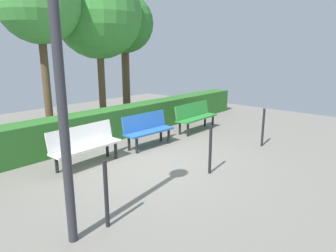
% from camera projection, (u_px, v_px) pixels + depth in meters
% --- Properties ---
extents(ground_plane, '(16.00, 16.00, 0.00)m').
position_uv_depth(ground_plane, '(147.00, 161.00, 6.94)').
color(ground_plane, gray).
extents(bench_green, '(1.65, 0.49, 0.86)m').
position_uv_depth(bench_green, '(195.00, 115.00, 9.43)').
color(bench_green, '#2D8C38').
rests_on(bench_green, ground_plane).
extents(bench_blue, '(1.44, 0.52, 0.86)m').
position_uv_depth(bench_blue, '(148.00, 128.00, 7.87)').
color(bench_blue, blue).
rests_on(bench_blue, ground_plane).
extents(bench_white, '(1.63, 0.51, 0.86)m').
position_uv_depth(bench_white, '(85.00, 144.00, 6.58)').
color(bench_white, white).
rests_on(bench_white, ground_plane).
extents(hedge_row, '(11.04, 0.67, 0.85)m').
position_uv_depth(hedge_row, '(119.00, 122.00, 8.82)').
color(hedge_row, '#2D6B28').
rests_on(hedge_row, ground_plane).
extents(tree_near, '(2.03, 2.03, 4.38)m').
position_uv_depth(tree_near, '(124.00, 25.00, 10.53)').
color(tree_near, brown).
rests_on(tree_near, ground_plane).
extents(tree_mid, '(2.69, 2.69, 4.86)m').
position_uv_depth(tree_mid, '(98.00, 15.00, 9.32)').
color(tree_mid, brown).
rests_on(tree_mid, ground_plane).
extents(tree_far, '(2.18, 2.18, 4.77)m').
position_uv_depth(tree_far, '(39.00, 2.00, 7.85)').
color(tree_far, brown).
rests_on(tree_far, ground_plane).
extents(railing_post_near, '(0.06, 0.06, 1.00)m').
position_uv_depth(railing_post_near, '(263.00, 127.00, 7.88)').
color(railing_post_near, black).
rests_on(railing_post_near, ground_plane).
extents(railing_post_mid, '(0.06, 0.06, 1.00)m').
position_uv_depth(railing_post_mid, '(210.00, 150.00, 6.10)').
color(railing_post_mid, black).
rests_on(railing_post_mid, ground_plane).
extents(railing_post_far, '(0.06, 0.06, 1.00)m').
position_uv_depth(railing_post_far, '(106.00, 194.00, 4.22)').
color(railing_post_far, black).
rests_on(railing_post_far, ground_plane).
extents(lamp_post, '(0.36, 0.36, 3.53)m').
position_uv_depth(lamp_post, '(57.00, 46.00, 3.42)').
color(lamp_post, '#2D2D33').
rests_on(lamp_post, ground_plane).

